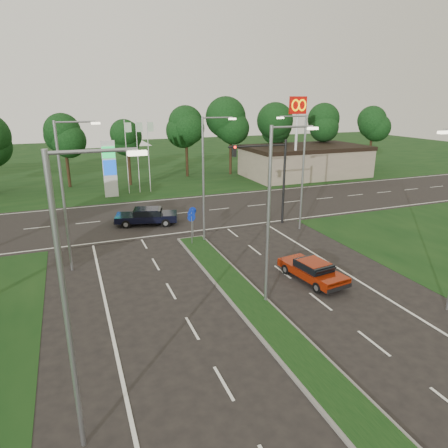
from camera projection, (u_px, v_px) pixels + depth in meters
name	position (u px, v px, depth m)	size (l,w,h in m)	color
ground	(318.00, 377.00, 15.22)	(160.00, 160.00, 0.00)	black
verge_far	(122.00, 165.00, 64.08)	(160.00, 50.00, 0.02)	black
cross_road	(168.00, 215.00, 36.54)	(160.00, 12.00, 0.02)	black
median_kerb	(270.00, 323.00, 18.75)	(2.00, 26.00, 0.12)	slate
commercial_building	(305.00, 161.00, 54.23)	(16.00, 9.00, 4.00)	gray
streetlight_median_near	(272.00, 208.00, 19.37)	(2.53, 0.22, 9.00)	gray
streetlight_median_far	(206.00, 174.00, 28.25)	(2.53, 0.22, 9.00)	gray
streetlight_left_near	(72.00, 295.00, 10.81)	(2.53, 0.22, 9.00)	gray
streetlight_left_far	(66.00, 190.00, 23.25)	(2.53, 0.22, 9.00)	gray
streetlight_right_far	(301.00, 167.00, 30.96)	(2.53, 0.22, 9.00)	gray
traffic_signal	(270.00, 170.00, 32.30)	(5.10, 0.42, 7.00)	black
median_signs	(192.00, 219.00, 29.27)	(1.16, 1.76, 2.38)	gray
gas_pylon	(112.00, 167.00, 42.30)	(5.80, 1.26, 8.00)	silver
mcdonalds_sign	(297.00, 118.00, 47.46)	(2.20, 0.47, 10.40)	silver
treeline_far	(135.00, 127.00, 48.68)	(6.00, 6.00, 9.90)	black
red_sedan	(313.00, 270.00, 23.16)	(2.35, 4.55, 1.20)	maroon
navy_sedan	(147.00, 216.00, 33.47)	(5.40, 3.32, 1.38)	black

